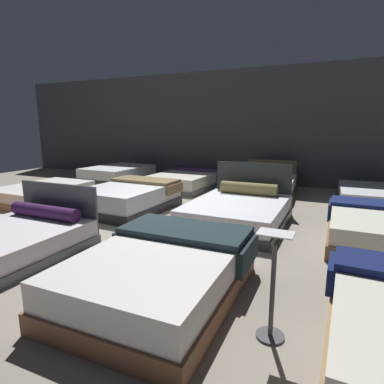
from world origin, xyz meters
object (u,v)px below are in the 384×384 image
object	(u,v)px
bed_2	(162,271)
price_sign	(272,299)
bed_6	(238,211)
bed_5	(129,198)
bed_8	(119,175)
bed_10	(266,186)
bed_4	(43,193)
bed_1	(7,242)
bed_9	(185,180)
bed_11	(374,197)

from	to	relation	value
bed_2	price_sign	xyz separation A→B (m)	(1.19, -0.23, 0.10)
bed_6	bed_2	bearing A→B (deg)	-90.00
bed_5	bed_2	bearing A→B (deg)	-47.03
bed_5	bed_8	size ratio (longest dim) A/B	0.94
bed_2	bed_10	distance (m)	5.50
bed_10	bed_2	bearing A→B (deg)	-92.69
bed_4	bed_6	distance (m)	4.86
bed_1	bed_2	bearing A→B (deg)	-0.63
bed_2	bed_6	distance (m)	2.75
bed_4	price_sign	xyz separation A→B (m)	(6.04, -2.85, 0.17)
bed_4	bed_10	world-z (taller)	bed_10
bed_9	price_sign	bearing A→B (deg)	-55.65
bed_1	bed_8	xyz separation A→B (m)	(-2.34, 5.47, 0.05)
bed_1	bed_8	world-z (taller)	bed_1
bed_9	bed_11	size ratio (longest dim) A/B	1.02
bed_8	bed_9	size ratio (longest dim) A/B	1.02
bed_6	price_sign	xyz separation A→B (m)	(1.18, -2.98, 0.12)
bed_5	bed_4	bearing A→B (deg)	-175.25
bed_1	price_sign	world-z (taller)	price_sign
price_sign	bed_1	bearing A→B (deg)	176.48
bed_1	bed_6	distance (m)	3.69
bed_4	bed_9	bearing A→B (deg)	49.56
bed_1	bed_4	world-z (taller)	bed_1
bed_4	bed_1	bearing A→B (deg)	-47.74
bed_11	price_sign	world-z (taller)	price_sign
bed_5	bed_6	world-z (taller)	bed_6
bed_5	bed_8	world-z (taller)	bed_5
bed_5	price_sign	size ratio (longest dim) A/B	2.24
bed_4	price_sign	size ratio (longest dim) A/B	2.33
bed_9	bed_2	bearing A→B (deg)	-64.10
bed_1	bed_4	size ratio (longest dim) A/B	0.96
bed_6	bed_11	size ratio (longest dim) A/B	1.03
bed_2	bed_6	world-z (taller)	bed_6
bed_1	price_sign	size ratio (longest dim) A/B	2.23
bed_6	bed_10	world-z (taller)	bed_6
bed_4	bed_9	xyz separation A→B (m)	(2.44, 2.88, 0.04)
bed_8	price_sign	size ratio (longest dim) A/B	2.38
bed_2	price_sign	bearing A→B (deg)	-12.00
bed_8	price_sign	world-z (taller)	price_sign
bed_2	bed_9	bearing A→B (deg)	112.48
bed_2	bed_6	xyz separation A→B (m)	(0.01, 2.75, -0.02)
bed_1	bed_10	world-z (taller)	bed_1
bed_2	bed_6	size ratio (longest dim) A/B	0.98
bed_4	price_sign	world-z (taller)	price_sign
bed_2	bed_8	distance (m)	7.27
bed_5	bed_9	xyz separation A→B (m)	(-0.01, 2.76, -0.05)
bed_1	bed_11	size ratio (longest dim) A/B	0.98
bed_5	bed_8	bearing A→B (deg)	132.96
bed_6	bed_1	bearing A→B (deg)	-131.61
bed_6	bed_9	bearing A→B (deg)	131.46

